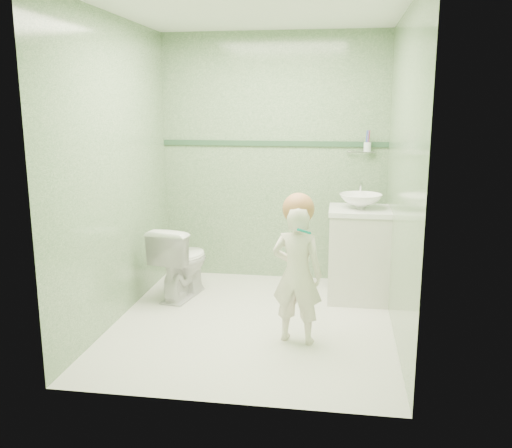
# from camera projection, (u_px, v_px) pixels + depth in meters

# --- Properties ---
(ground) EXTENTS (2.50, 2.50, 0.00)m
(ground) POSITION_uv_depth(u_px,v_px,m) (253.00, 322.00, 4.47)
(ground) COLOR silver
(ground) RESTS_ON ground
(room_shell) EXTENTS (2.50, 2.54, 2.40)m
(room_shell) POSITION_uv_depth(u_px,v_px,m) (253.00, 174.00, 4.22)
(room_shell) COLOR #688D64
(room_shell) RESTS_ON ground
(trim_stripe) EXTENTS (2.20, 0.02, 0.05)m
(trim_stripe) POSITION_uv_depth(u_px,v_px,m) (273.00, 143.00, 5.38)
(trim_stripe) COLOR #2E5136
(trim_stripe) RESTS_ON room_shell
(vanity) EXTENTS (0.52, 0.50, 0.80)m
(vanity) POSITION_uv_depth(u_px,v_px,m) (358.00, 256.00, 4.94)
(vanity) COLOR beige
(vanity) RESTS_ON ground
(counter) EXTENTS (0.54, 0.52, 0.04)m
(counter) POSITION_uv_depth(u_px,v_px,m) (360.00, 211.00, 4.85)
(counter) COLOR white
(counter) RESTS_ON vanity
(basin) EXTENTS (0.37, 0.37, 0.13)m
(basin) POSITION_uv_depth(u_px,v_px,m) (361.00, 201.00, 4.83)
(basin) COLOR white
(basin) RESTS_ON counter
(faucet) EXTENTS (0.03, 0.13, 0.18)m
(faucet) POSITION_uv_depth(u_px,v_px,m) (360.00, 189.00, 4.99)
(faucet) COLOR silver
(faucet) RESTS_ON counter
(cup_holder) EXTENTS (0.26, 0.07, 0.21)m
(cup_holder) POSITION_uv_depth(u_px,v_px,m) (367.00, 147.00, 5.20)
(cup_holder) COLOR silver
(cup_holder) RESTS_ON room_shell
(toilet) EXTENTS (0.49, 0.71, 0.66)m
(toilet) POSITION_uv_depth(u_px,v_px,m) (182.00, 261.00, 5.01)
(toilet) COLOR white
(toilet) RESTS_ON ground
(toddler) EXTENTS (0.42, 0.31, 1.03)m
(toddler) POSITION_uv_depth(u_px,v_px,m) (297.00, 274.00, 4.01)
(toddler) COLOR silver
(toddler) RESTS_ON ground
(hair_cap) EXTENTS (0.23, 0.23, 0.23)m
(hair_cap) POSITION_uv_depth(u_px,v_px,m) (298.00, 209.00, 3.94)
(hair_cap) COLOR #B27246
(hair_cap) RESTS_ON toddler
(teal_toothbrush) EXTENTS (0.11, 0.14, 0.08)m
(teal_toothbrush) POSITION_uv_depth(u_px,v_px,m) (303.00, 231.00, 3.80)
(teal_toothbrush) COLOR #018277
(teal_toothbrush) RESTS_ON toddler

